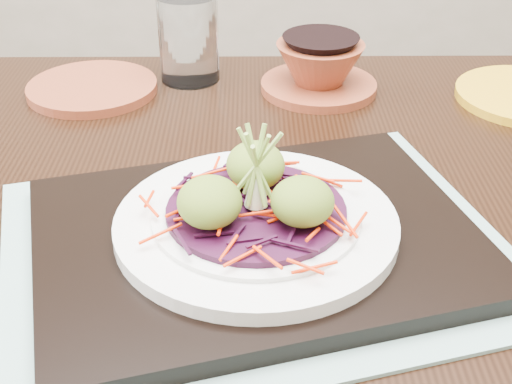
{
  "coord_description": "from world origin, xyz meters",
  "views": [
    {
      "loc": [
        -0.07,
        -0.69,
        1.05
      ],
      "look_at": [
        -0.06,
        -0.18,
        0.73
      ],
      "focal_mm": 50.0,
      "sensor_mm": 36.0,
      "label": 1
    }
  ],
  "objects_px": {
    "dining_table": "(281,270)",
    "water_glass": "(189,39)",
    "serving_tray": "(256,238)",
    "terracotta_bowl_set": "(319,70)",
    "white_plate": "(256,223)",
    "terracotta_side_plate": "(92,88)"
  },
  "relations": [
    {
      "from": "terracotta_side_plate",
      "to": "terracotta_bowl_set",
      "type": "xyz_separation_m",
      "value": [
        0.28,
        0.0,
        0.02
      ]
    },
    {
      "from": "dining_table",
      "to": "terracotta_bowl_set",
      "type": "height_order",
      "value": "terracotta_bowl_set"
    },
    {
      "from": "serving_tray",
      "to": "white_plate",
      "type": "bearing_deg",
      "value": 74.62
    },
    {
      "from": "water_glass",
      "to": "terracotta_bowl_set",
      "type": "height_order",
      "value": "water_glass"
    },
    {
      "from": "water_glass",
      "to": "terracotta_bowl_set",
      "type": "bearing_deg",
      "value": -13.03
    },
    {
      "from": "serving_tray",
      "to": "terracotta_side_plate",
      "type": "xyz_separation_m",
      "value": [
        -0.2,
        0.33,
        -0.01
      ]
    },
    {
      "from": "dining_table",
      "to": "terracotta_side_plate",
      "type": "distance_m",
      "value": 0.35
    },
    {
      "from": "white_plate",
      "to": "terracotta_bowl_set",
      "type": "height_order",
      "value": "terracotta_bowl_set"
    },
    {
      "from": "dining_table",
      "to": "serving_tray",
      "type": "relative_size",
      "value": 3.03
    },
    {
      "from": "serving_tray",
      "to": "white_plate",
      "type": "distance_m",
      "value": 0.02
    },
    {
      "from": "serving_tray",
      "to": "terracotta_side_plate",
      "type": "relative_size",
      "value": 2.27
    },
    {
      "from": "white_plate",
      "to": "terracotta_side_plate",
      "type": "xyz_separation_m",
      "value": [
        -0.2,
        0.33,
        -0.02
      ]
    },
    {
      "from": "dining_table",
      "to": "water_glass",
      "type": "bearing_deg",
      "value": 110.61
    },
    {
      "from": "dining_table",
      "to": "terracotta_side_plate",
      "type": "relative_size",
      "value": 6.86
    },
    {
      "from": "terracotta_bowl_set",
      "to": "terracotta_side_plate",
      "type": "bearing_deg",
      "value": -179.14
    },
    {
      "from": "terracotta_side_plate",
      "to": "dining_table",
      "type": "bearing_deg",
      "value": -47.1
    },
    {
      "from": "terracotta_side_plate",
      "to": "terracotta_bowl_set",
      "type": "distance_m",
      "value": 0.28
    },
    {
      "from": "dining_table",
      "to": "terracotta_bowl_set",
      "type": "distance_m",
      "value": 0.28
    },
    {
      "from": "serving_tray",
      "to": "white_plate",
      "type": "height_order",
      "value": "white_plate"
    },
    {
      "from": "dining_table",
      "to": "water_glass",
      "type": "relative_size",
      "value": 10.17
    },
    {
      "from": "serving_tray",
      "to": "dining_table",
      "type": "bearing_deg",
      "value": 58.16
    },
    {
      "from": "serving_tray",
      "to": "water_glass",
      "type": "height_order",
      "value": "water_glass"
    }
  ]
}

